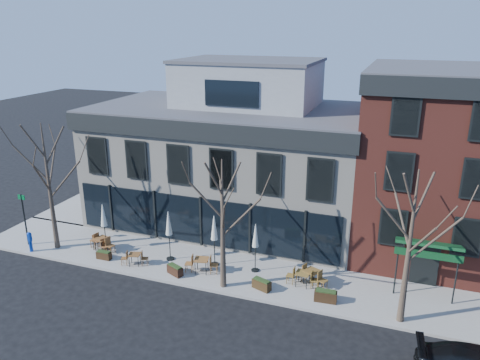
% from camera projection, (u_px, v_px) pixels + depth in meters
% --- Properties ---
extents(ground, '(120.00, 120.00, 0.00)m').
position_uv_depth(ground, '(202.00, 248.00, 29.50)').
color(ground, black).
rests_on(ground, ground).
extents(sidewalk_front, '(33.50, 4.70, 0.15)m').
position_uv_depth(sidewalk_front, '(239.00, 272.00, 26.51)').
color(sidewalk_front, gray).
rests_on(sidewalk_front, ground).
extents(sidewalk_side, '(4.50, 12.00, 0.15)m').
position_uv_depth(sidewalk_side, '(107.00, 195.00, 38.45)').
color(sidewalk_side, gray).
rests_on(sidewalk_side, ground).
extents(corner_building, '(18.39, 10.39, 11.10)m').
position_uv_depth(corner_building, '(231.00, 156.00, 32.50)').
color(corner_building, beige).
rests_on(corner_building, ground).
extents(red_brick_building, '(8.20, 11.78, 11.18)m').
position_uv_depth(red_brick_building, '(432.00, 162.00, 27.96)').
color(red_brick_building, maroon).
rests_on(red_brick_building, ground).
extents(tree_corner, '(3.93, 3.98, 7.92)m').
position_uv_depth(tree_corner, '(49.00, 186.00, 28.03)').
color(tree_corner, '#382B21').
rests_on(tree_corner, sidewalk_front).
extents(tree_mid, '(3.50, 3.55, 7.04)m').
position_uv_depth(tree_mid, '(223.00, 223.00, 23.85)').
color(tree_mid, '#382B21').
rests_on(tree_mid, sidewalk_front).
extents(tree_right, '(3.72, 3.77, 7.48)m').
position_uv_depth(tree_right, '(410.00, 247.00, 20.87)').
color(tree_right, '#382B21').
rests_on(tree_right, sidewalk_front).
extents(sign_pole, '(0.50, 0.10, 3.40)m').
position_uv_depth(sign_pole, '(24.00, 216.00, 29.10)').
color(sign_pole, black).
rests_on(sign_pole, sidewalk_front).
extents(call_box, '(0.26, 0.26, 1.32)m').
position_uv_depth(call_box, '(30.00, 241.00, 28.59)').
color(call_box, '#0C329C').
rests_on(call_box, sidewalk_front).
extents(cafe_set_0, '(1.75, 1.09, 0.91)m').
position_uv_depth(cafe_set_0, '(99.00, 243.00, 28.85)').
color(cafe_set_0, brown).
rests_on(cafe_set_0, sidewalk_front).
extents(cafe_set_1, '(1.95, 0.92, 1.00)m').
position_uv_depth(cafe_set_1, '(102.00, 243.00, 28.80)').
color(cafe_set_1, brown).
rests_on(cafe_set_1, sidewalk_front).
extents(cafe_set_2, '(1.64, 0.89, 0.84)m').
position_uv_depth(cafe_set_2, '(135.00, 258.00, 27.07)').
color(cafe_set_2, brown).
rests_on(cafe_set_2, sidewalk_front).
extents(cafe_set_3, '(1.97, 0.92, 1.01)m').
position_uv_depth(cafe_set_3, '(202.00, 264.00, 26.23)').
color(cafe_set_3, brown).
rests_on(cafe_set_3, sidewalk_front).
extents(cafe_set_4, '(1.82, 0.75, 0.95)m').
position_uv_depth(cafe_set_4, '(303.00, 277.00, 24.90)').
color(cafe_set_4, brown).
rests_on(cafe_set_4, sidewalk_front).
extents(cafe_set_5, '(1.90, 1.20, 0.99)m').
position_uv_depth(cafe_set_5, '(312.00, 276.00, 25.04)').
color(cafe_set_5, brown).
rests_on(cafe_set_5, sidewalk_front).
extents(umbrella_0, '(0.48, 0.48, 3.00)m').
position_uv_depth(umbrella_0, '(103.00, 218.00, 28.42)').
color(umbrella_0, black).
rests_on(umbrella_0, sidewalk_front).
extents(umbrella_1, '(0.49, 0.49, 3.06)m').
position_uv_depth(umbrella_1, '(169.00, 226.00, 27.16)').
color(umbrella_1, black).
rests_on(umbrella_1, sidewalk_front).
extents(umbrella_2, '(0.49, 0.49, 3.07)m').
position_uv_depth(umbrella_2, '(214.00, 231.00, 26.53)').
color(umbrella_2, black).
rests_on(umbrella_2, sidewalk_front).
extents(umbrella_3, '(0.46, 0.46, 2.89)m').
position_uv_depth(umbrella_3, '(255.00, 238.00, 25.91)').
color(umbrella_3, black).
rests_on(umbrella_3, sidewalk_front).
extents(planter_0, '(0.89, 0.36, 0.50)m').
position_uv_depth(planter_0, '(104.00, 255.00, 27.81)').
color(planter_0, black).
rests_on(planter_0, sidewalk_front).
extents(planter_1, '(1.07, 0.77, 0.56)m').
position_uv_depth(planter_1, '(175.00, 270.00, 26.07)').
color(planter_1, black).
rests_on(planter_1, sidewalk_front).
extents(planter_2, '(1.10, 0.73, 0.57)m').
position_uv_depth(planter_2, '(262.00, 284.00, 24.63)').
color(planter_2, '#302110').
rests_on(planter_2, sidewalk_front).
extents(planter_3, '(1.14, 0.52, 0.63)m').
position_uv_depth(planter_3, '(326.00, 296.00, 23.53)').
color(planter_3, black).
rests_on(planter_3, sidewalk_front).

